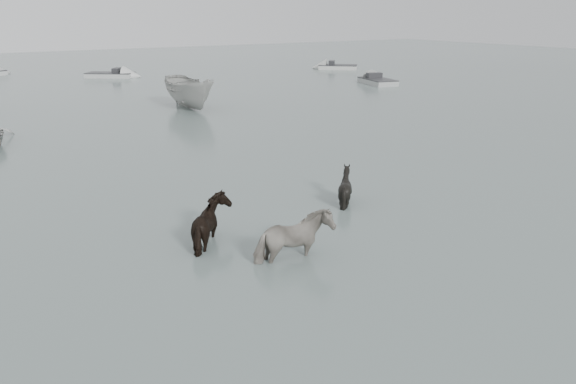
# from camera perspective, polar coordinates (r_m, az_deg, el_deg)

# --- Properties ---
(ground) EXTENTS (140.00, 140.00, 0.00)m
(ground) POSITION_cam_1_polar(r_m,az_deg,el_deg) (13.14, 4.90, -4.68)
(ground) COLOR #4A5855
(ground) RESTS_ON ground
(pony_pinto) EXTENTS (1.75, 0.89, 1.43)m
(pony_pinto) POSITION_cam_1_polar(r_m,az_deg,el_deg) (11.75, 0.54, -3.66)
(pony_pinto) COLOR black
(pony_pinto) RESTS_ON ground
(pony_dark) EXTENTS (1.46, 1.61, 1.40)m
(pony_dark) POSITION_cam_1_polar(r_m,az_deg,el_deg) (12.71, -7.61, -2.18)
(pony_dark) COLOR black
(pony_dark) RESTS_ON ground
(pony_black) EXTENTS (1.25, 1.14, 1.26)m
(pony_black) POSITION_cam_1_polar(r_m,az_deg,el_deg) (15.41, 5.86, 1.21)
(pony_black) COLOR black
(pony_black) RESTS_ON ground
(boat_small) EXTENTS (2.03, 4.96, 1.89)m
(boat_small) POSITION_cam_1_polar(r_m,az_deg,el_deg) (31.05, -9.98, 10.11)
(boat_small) COLOR #A5A6A1
(boat_small) RESTS_ON ground
(skiff_port) EXTENTS (2.64, 4.91, 0.75)m
(skiff_port) POSITION_cam_1_polar(r_m,az_deg,el_deg) (41.54, 9.09, 11.29)
(skiff_port) COLOR #969996
(skiff_port) RESTS_ON ground
(skiff_mid) EXTENTS (4.96, 4.32, 0.75)m
(skiff_mid) POSITION_cam_1_polar(r_m,az_deg,el_deg) (47.35, -17.64, 11.48)
(skiff_mid) COLOR #ACAFAC
(skiff_mid) RESTS_ON ground
(skiff_star) EXTENTS (4.61, 4.30, 0.75)m
(skiff_star) POSITION_cam_1_polar(r_m,az_deg,el_deg) (51.98, 5.10, 12.74)
(skiff_star) COLOR #B8B9B4
(skiff_star) RESTS_ON ground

